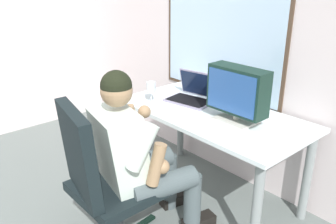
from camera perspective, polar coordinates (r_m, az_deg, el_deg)
name	(u,v)px	position (r m, az deg, el deg)	size (l,w,h in m)	color
wall_rear	(272,12)	(2.77, 16.22, 15.04)	(5.06, 0.08, 2.87)	silver
desk	(211,125)	(2.72, 6.92, -2.10)	(1.46, 0.74, 0.72)	gray
office_chair	(99,175)	(2.25, -10.92, -9.82)	(0.61, 0.64, 1.00)	black
person_seated	(139,154)	(2.31, -4.63, -6.75)	(0.60, 0.83, 1.18)	#4B585B
crt_monitor	(238,92)	(2.46, 11.04, 3.19)	(0.43, 0.22, 0.39)	beige
laptop	(194,93)	(2.89, 4.11, 3.04)	(0.41, 0.35, 0.23)	gray
wine_glass	(151,88)	(2.83, -2.72, 3.79)	(0.07, 0.07, 0.17)	silver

